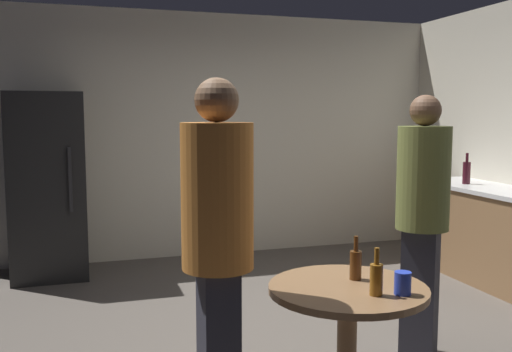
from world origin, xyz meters
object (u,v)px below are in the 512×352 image
Objects in this scene: foreground_table at (347,306)px; person_in_olive_shirt at (422,205)px; wine_bottle_on_counter at (467,172)px; person_in_orange_shirt at (218,234)px; refrigerator at (49,186)px; beer_bottle_amber at (376,278)px; beer_bottle_brown at (356,264)px; plastic_cup_blue at (403,283)px.

foreground_table is 0.47× the size of person_in_olive_shirt.
wine_bottle_on_counter is 3.73m from person_in_orange_shirt.
refrigerator is at bearing 115.79° from foreground_table.
beer_bottle_amber is 1.00× the size of beer_bottle_brown.
plastic_cup_blue is (-2.20, -2.40, -0.23)m from wine_bottle_on_counter.
beer_bottle_brown is at bearing -7.35° from person_in_olive_shirt.
beer_bottle_brown is (0.09, 0.09, 0.19)m from foreground_table.
beer_bottle_brown is 0.13× the size of person_in_orange_shirt.
refrigerator is at bearing 116.99° from plastic_cup_blue.
refrigerator reaches higher than person_in_olive_shirt.
wine_bottle_on_counter is 3.27m from plastic_cup_blue.
refrigerator is 16.36× the size of plastic_cup_blue.
beer_bottle_amber is at bearing -134.38° from wine_bottle_on_counter.
refrigerator is at bearing 115.47° from beer_bottle_amber.
beer_bottle_amber is 2.09× the size of plastic_cup_blue.
foreground_table is 0.32m from plastic_cup_blue.
beer_bottle_amber is (0.06, -0.17, 0.19)m from foreground_table.
refrigerator reaches higher than beer_bottle_amber.
person_in_olive_shirt is at bearing 37.25° from foreground_table.
person_in_orange_shirt reaches higher than person_in_olive_shirt.
person_in_orange_shirt is at bearing -21.92° from person_in_olive_shirt.
person_in_olive_shirt is (2.43, -2.63, 0.11)m from refrigerator.
foreground_table is 0.45× the size of person_in_orange_shirt.
beer_bottle_amber is 0.26m from beer_bottle_brown.
foreground_table is at bearing -134.55° from beer_bottle_brown.
person_in_olive_shirt is at bearing 20.68° from person_in_orange_shirt.
beer_bottle_brown is (-2.30, -2.12, -0.20)m from wine_bottle_on_counter.
beer_bottle_brown is 0.13× the size of person_in_olive_shirt.
person_in_olive_shirt reaches higher than plastic_cup_blue.
refrigerator is 4.12m from wine_bottle_on_counter.
refrigerator reaches higher than person_in_orange_shirt.
refrigerator is 3.65m from foreground_table.
refrigerator is 7.83× the size of beer_bottle_amber.
beer_bottle_amber is 0.78m from person_in_orange_shirt.
wine_bottle_on_counter is 2.82× the size of plastic_cup_blue.
foreground_table is at bearing -137.29° from wine_bottle_on_counter.
person_in_olive_shirt reaches higher than beer_bottle_amber.
person_in_orange_shirt reaches higher than beer_bottle_amber.
wine_bottle_on_counter is 3.33m from beer_bottle_amber.
person_in_orange_shirt reaches higher than beer_bottle_brown.
wine_bottle_on_counter is 2.19m from person_in_olive_shirt.
plastic_cup_blue is at bearing -11.50° from beer_bottle_amber.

